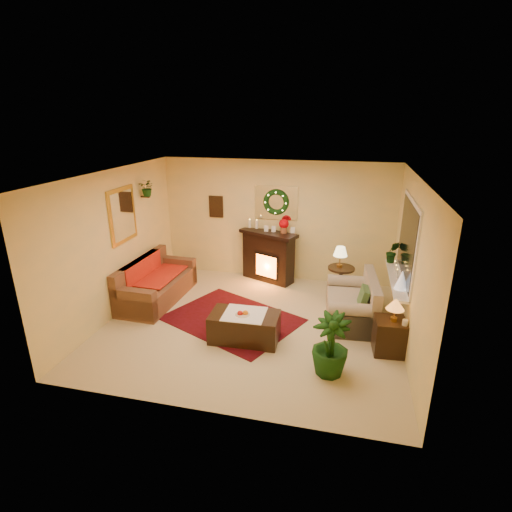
% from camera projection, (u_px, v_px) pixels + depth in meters
% --- Properties ---
extents(floor, '(5.00, 5.00, 0.00)m').
position_uv_depth(floor, '(251.00, 324.00, 7.01)').
color(floor, beige).
rests_on(floor, ground).
extents(ceiling, '(5.00, 5.00, 0.00)m').
position_uv_depth(ceiling, '(251.00, 175.00, 6.14)').
color(ceiling, white).
rests_on(ceiling, ground).
extents(wall_back, '(5.00, 5.00, 0.00)m').
position_uv_depth(wall_back, '(276.00, 221.00, 8.64)').
color(wall_back, '#EFD88C').
rests_on(wall_back, ground).
extents(wall_front, '(5.00, 5.00, 0.00)m').
position_uv_depth(wall_front, '(203.00, 318.00, 4.51)').
color(wall_front, '#EFD88C').
rests_on(wall_front, ground).
extents(wall_left, '(4.50, 4.50, 0.00)m').
position_uv_depth(wall_left, '(115.00, 244.00, 7.11)').
color(wall_left, '#EFD88C').
rests_on(wall_left, ground).
extents(wall_right, '(4.50, 4.50, 0.00)m').
position_uv_depth(wall_right, '(411.00, 267.00, 6.03)').
color(wall_right, '#EFD88C').
rests_on(wall_right, ground).
extents(area_rug, '(2.68, 2.42, 0.01)m').
position_uv_depth(area_rug, '(232.00, 319.00, 7.17)').
color(area_rug, '#56150E').
rests_on(area_rug, floor).
extents(sofa, '(0.90, 1.93, 0.82)m').
position_uv_depth(sofa, '(157.00, 279.00, 7.81)').
color(sofa, brown).
rests_on(sofa, floor).
extents(red_throw, '(0.79, 1.28, 0.02)m').
position_uv_depth(red_throw, '(157.00, 275.00, 7.96)').
color(red_throw, red).
rests_on(red_throw, sofa).
extents(fireplace, '(1.19, 0.77, 1.04)m').
position_uv_depth(fireplace, '(268.00, 256.00, 8.72)').
color(fireplace, black).
rests_on(fireplace, floor).
extents(poinsettia, '(0.21, 0.21, 0.21)m').
position_uv_depth(poinsettia, '(284.00, 224.00, 8.41)').
color(poinsettia, '#C3020A').
rests_on(poinsettia, fireplace).
extents(mantel_candle_a, '(0.06, 0.06, 0.17)m').
position_uv_depth(mantel_candle_a, '(250.00, 224.00, 8.58)').
color(mantel_candle_a, '#EEEBBA').
rests_on(mantel_candle_a, fireplace).
extents(mantel_candle_b, '(0.06, 0.06, 0.18)m').
position_uv_depth(mantel_candle_b, '(257.00, 224.00, 8.52)').
color(mantel_candle_b, white).
rests_on(mantel_candle_b, fireplace).
extents(mantel_mirror, '(0.92, 0.02, 0.72)m').
position_uv_depth(mantel_mirror, '(276.00, 203.00, 8.48)').
color(mantel_mirror, white).
rests_on(mantel_mirror, wall_back).
extents(wreath, '(0.55, 0.11, 0.55)m').
position_uv_depth(wreath, '(276.00, 202.00, 8.44)').
color(wreath, '#194719').
rests_on(wreath, wall_back).
extents(wall_art, '(0.32, 0.03, 0.48)m').
position_uv_depth(wall_art, '(216.00, 207.00, 8.83)').
color(wall_art, '#381E11').
rests_on(wall_art, wall_back).
extents(gold_mirror, '(0.03, 0.84, 1.00)m').
position_uv_depth(gold_mirror, '(122.00, 215.00, 7.23)').
color(gold_mirror, gold).
rests_on(gold_mirror, wall_left).
extents(hanging_plant, '(0.33, 0.28, 0.36)m').
position_uv_depth(hanging_plant, '(148.00, 196.00, 7.82)').
color(hanging_plant, '#194719').
rests_on(hanging_plant, wall_left).
extents(loveseat, '(0.93, 1.48, 0.82)m').
position_uv_depth(loveseat, '(351.00, 299.00, 7.02)').
color(loveseat, gray).
rests_on(loveseat, floor).
extents(window_frame, '(0.03, 1.86, 1.36)m').
position_uv_depth(window_frame, '(408.00, 241.00, 6.46)').
color(window_frame, white).
rests_on(window_frame, wall_right).
extents(window_glass, '(0.02, 1.70, 1.22)m').
position_uv_depth(window_glass, '(407.00, 240.00, 6.46)').
color(window_glass, black).
rests_on(window_glass, wall_right).
extents(window_sill, '(0.22, 1.86, 0.04)m').
position_uv_depth(window_sill, '(396.00, 279.00, 6.71)').
color(window_sill, white).
rests_on(window_sill, wall_right).
extents(mini_tree, '(0.21, 0.21, 0.31)m').
position_uv_depth(mini_tree, '(402.00, 280.00, 6.22)').
color(mini_tree, white).
rests_on(mini_tree, window_sill).
extents(sill_plant, '(0.29, 0.24, 0.53)m').
position_uv_depth(sill_plant, '(392.00, 253.00, 7.32)').
color(sill_plant, '#0F3C16').
rests_on(sill_plant, window_sill).
extents(side_table_round, '(0.52, 0.52, 0.67)m').
position_uv_depth(side_table_round, '(340.00, 284.00, 7.87)').
color(side_table_round, '#321B11').
rests_on(side_table_round, floor).
extents(lamp_cream, '(0.27, 0.27, 0.42)m').
position_uv_depth(lamp_cream, '(340.00, 257.00, 7.71)').
color(lamp_cream, '#F7E397').
rests_on(lamp_cream, side_table_round).
extents(end_table_square, '(0.48, 0.48, 0.55)m').
position_uv_depth(end_table_square, '(389.00, 336.00, 6.10)').
color(end_table_square, black).
rests_on(end_table_square, floor).
extents(lamp_tiffany, '(0.27, 0.27, 0.40)m').
position_uv_depth(lamp_tiffany, '(395.00, 309.00, 5.92)').
color(lamp_tiffany, orange).
rests_on(lamp_tiffany, end_table_square).
extents(coffee_table, '(1.12, 0.63, 0.46)m').
position_uv_depth(coffee_table, '(245.00, 328.00, 6.46)').
color(coffee_table, '#4C1A10').
rests_on(coffee_table, floor).
extents(fruit_bowl, '(0.24, 0.24, 0.05)m').
position_uv_depth(fruit_bowl, '(243.00, 316.00, 6.35)').
color(fruit_bowl, beige).
rests_on(fruit_bowl, coffee_table).
extents(floor_palm, '(1.97, 1.97, 2.78)m').
position_uv_depth(floor_palm, '(330.00, 346.00, 5.53)').
color(floor_palm, '#183D16').
rests_on(floor_palm, floor).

